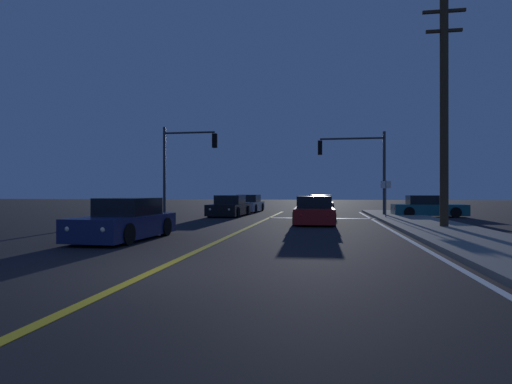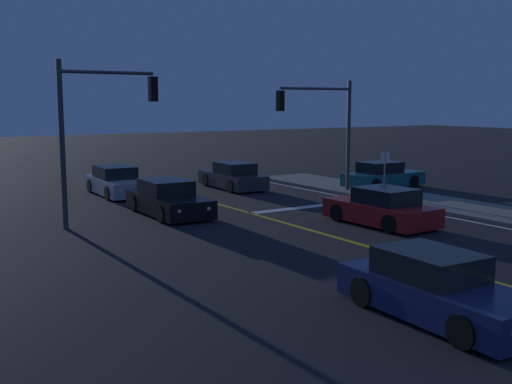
# 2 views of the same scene
# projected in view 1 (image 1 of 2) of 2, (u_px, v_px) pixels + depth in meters

# --- Properties ---
(ground_plane) EXTENTS (160.00, 160.00, 0.00)m
(ground_plane) POSITION_uv_depth(u_px,v_px,m) (151.00, 273.00, 7.89)
(ground_plane) COLOR black
(sidewalk_right) EXTENTS (3.20, 33.80, 0.15)m
(sidewalk_right) POSITION_uv_depth(u_px,v_px,m) (444.00, 230.00, 15.91)
(sidewalk_right) COLOR slate
(sidewalk_right) RESTS_ON ground
(lane_line_center) EXTENTS (0.20, 31.92, 0.01)m
(lane_line_center) POSITION_uv_depth(u_px,v_px,m) (244.00, 229.00, 17.16)
(lane_line_center) COLOR gold
(lane_line_center) RESTS_ON ground
(lane_line_edge_right) EXTENTS (0.16, 31.92, 0.01)m
(lane_line_edge_right) POSITION_uv_depth(u_px,v_px,m) (394.00, 231.00, 16.21)
(lane_line_edge_right) COLOR white
(lane_line_edge_right) RESTS_ON ground
(stop_bar) EXTENTS (6.15, 0.50, 0.01)m
(stop_bar) POSITION_uv_depth(u_px,v_px,m) (321.00, 218.00, 24.45)
(stop_bar) COLOR white
(stop_bar) RESTS_ON ground
(car_lead_oncoming_navy) EXTENTS (1.95, 4.42, 1.34)m
(car_lead_oncoming_navy) POSITION_uv_depth(u_px,v_px,m) (126.00, 221.00, 13.52)
(car_lead_oncoming_navy) COLOR navy
(car_lead_oncoming_navy) RESTS_ON ground
(car_following_oncoming_teal) EXTENTS (4.38, 1.87, 1.34)m
(car_following_oncoming_teal) POSITION_uv_depth(u_px,v_px,m) (428.00, 208.00, 26.05)
(car_following_oncoming_teal) COLOR #195960
(car_following_oncoming_teal) RESTS_ON ground
(car_far_approaching_black) EXTENTS (2.06, 4.65, 1.34)m
(car_far_approaching_black) POSITION_uv_depth(u_px,v_px,m) (229.00, 207.00, 26.93)
(car_far_approaching_black) COLOR black
(car_far_approaching_black) RESTS_ON ground
(car_mid_block_charcoal) EXTENTS (1.96, 4.50, 1.34)m
(car_mid_block_charcoal) POSITION_uv_depth(u_px,v_px,m) (321.00, 205.00, 30.91)
(car_mid_block_charcoal) COLOR #2D2D33
(car_mid_block_charcoal) RESTS_ON ground
(car_side_waiting_red) EXTENTS (2.04, 4.28, 1.34)m
(car_side_waiting_red) POSITION_uv_depth(u_px,v_px,m) (314.00, 212.00, 20.15)
(car_side_waiting_red) COLOR maroon
(car_side_waiting_red) RESTS_ON ground
(car_parked_curb_silver) EXTENTS (2.04, 4.68, 1.34)m
(car_parked_curb_silver) POSITION_uv_depth(u_px,v_px,m) (248.00, 204.00, 32.93)
(car_parked_curb_silver) COLOR #B2B5BA
(car_parked_curb_silver) RESTS_ON ground
(traffic_signal_near_right) EXTENTS (4.20, 0.28, 5.34)m
(traffic_signal_near_right) POSITION_uv_depth(u_px,v_px,m) (359.00, 160.00, 26.35)
(traffic_signal_near_right) COLOR #38383D
(traffic_signal_near_right) RESTS_ON ground
(traffic_signal_far_left) EXTENTS (3.58, 0.28, 5.75)m
(traffic_signal_far_left) POSITION_uv_depth(u_px,v_px,m) (183.00, 157.00, 26.76)
(traffic_signal_far_left) COLOR #38383D
(traffic_signal_far_left) RESTS_ON ground
(utility_pole_right) EXTENTS (1.67, 0.33, 9.49)m
(utility_pole_right) POSITION_uv_depth(u_px,v_px,m) (444.00, 109.00, 16.95)
(utility_pole_right) COLOR #42301E
(utility_pole_right) RESTS_ON ground
(street_sign_corner) EXTENTS (0.56, 0.07, 2.21)m
(street_sign_corner) POSITION_uv_depth(u_px,v_px,m) (386.00, 193.00, 23.38)
(street_sign_corner) COLOR slate
(street_sign_corner) RESTS_ON ground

